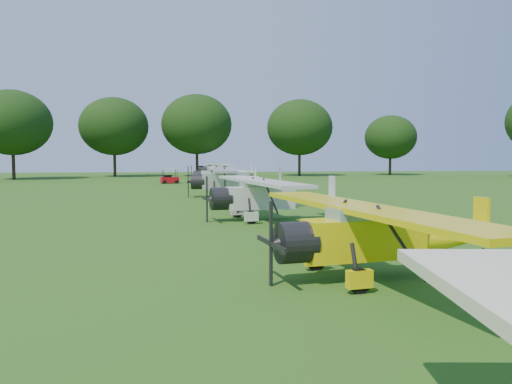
# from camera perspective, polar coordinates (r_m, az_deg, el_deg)

# --- Properties ---
(ground) EXTENTS (160.00, 160.00, 0.00)m
(ground) POSITION_cam_1_polar(r_m,az_deg,el_deg) (23.06, 0.34, -3.49)
(ground) COLOR #265816
(ground) RESTS_ON ground
(tree_belt) EXTENTS (137.36, 130.27, 14.52)m
(tree_belt) POSITION_cam_1_polar(r_m,az_deg,el_deg) (24.30, 9.00, 15.89)
(tree_belt) COLOR black
(tree_belt) RESTS_ON ground
(aircraft_2) EXTENTS (6.40, 10.13, 1.99)m
(aircraft_2) POSITION_cam_1_polar(r_m,az_deg,el_deg) (12.84, 14.07, -4.37)
(aircraft_2) COLOR yellow
(aircraft_2) RESTS_ON ground
(aircraft_3) EXTENTS (6.84, 10.84, 2.13)m
(aircraft_3) POSITION_cam_1_polar(r_m,az_deg,el_deg) (23.94, 1.64, -0.22)
(aircraft_3) COLOR silver
(aircraft_3) RESTS_ON ground
(aircraft_4) EXTENTS (7.44, 11.84, 2.33)m
(aircraft_4) POSITION_cam_1_polar(r_m,az_deg,el_deg) (37.71, -2.62, 1.50)
(aircraft_4) COLOR silver
(aircraft_4) RESTS_ON ground
(aircraft_5) EXTENTS (6.94, 11.03, 2.18)m
(aircraft_5) POSITION_cam_1_polar(r_m,az_deg,el_deg) (50.81, -3.83, 2.04)
(aircraft_5) COLOR silver
(aircraft_5) RESTS_ON ground
(aircraft_6) EXTENTS (7.55, 11.99, 2.35)m
(aircraft_6) POSITION_cam_1_polar(r_m,az_deg,el_deg) (64.67, -3.61, 2.55)
(aircraft_6) COLOR silver
(aircraft_6) RESTS_ON ground
(aircraft_7) EXTENTS (7.19, 11.42, 2.26)m
(aircraft_7) POSITION_cam_1_polar(r_m,az_deg,el_deg) (77.56, -4.36, 2.74)
(aircraft_7) COLOR silver
(aircraft_7) RESTS_ON ground
(golf_cart) EXTENTS (2.22, 1.65, 1.70)m
(golf_cart) POSITION_cam_1_polar(r_m,az_deg,el_deg) (57.91, -9.89, 1.53)
(golf_cart) COLOR #B10C14
(golf_cart) RESTS_ON ground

